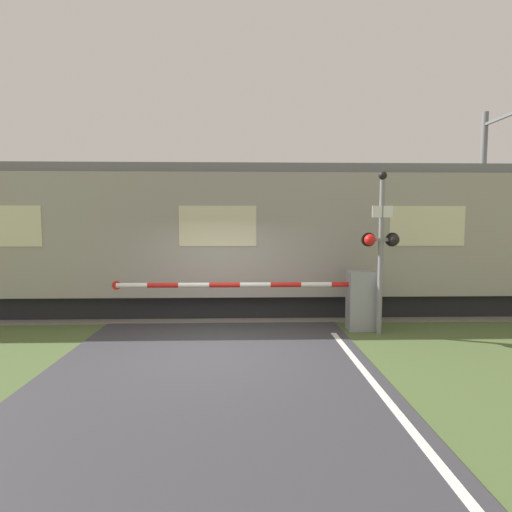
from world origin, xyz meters
TOP-DOWN VIEW (x-y plane):
  - ground_plane at (0.00, 0.00)m, footprint 80.00×80.00m
  - track_bed at (0.00, 3.57)m, footprint 36.00×3.20m
  - train at (-0.09, 3.57)m, footprint 18.68×2.82m
  - crossing_barrier at (2.76, 1.34)m, footprint 5.90×0.44m
  - signal_post at (3.50, 0.98)m, footprint 0.82×0.26m
  - catenary_pole at (8.34, 5.40)m, footprint 0.20×1.90m

SIDE VIEW (x-z plane):
  - ground_plane at x=0.00m, z-range 0.00..0.00m
  - track_bed at x=0.00m, z-range -0.04..0.09m
  - crossing_barrier at x=2.76m, z-range 0.06..1.41m
  - train at x=-0.09m, z-range 0.05..3.94m
  - signal_post at x=3.50m, z-range 0.23..3.77m
  - catenary_pole at x=8.34m, z-range 0.15..6.15m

